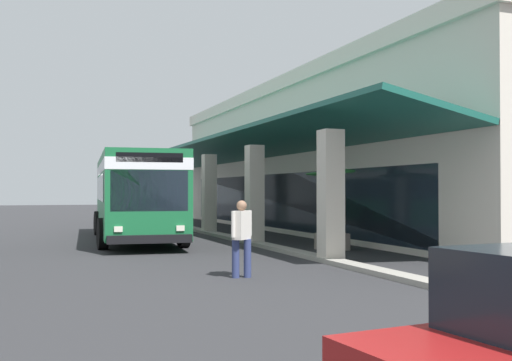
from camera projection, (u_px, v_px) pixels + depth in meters
name	position (u px, v px, depth m)	size (l,w,h in m)	color
ground	(305.00, 232.00, 27.62)	(120.00, 120.00, 0.00)	#2D2D30
curb_strip	(206.00, 232.00, 27.05)	(35.09, 0.50, 0.12)	#9E998E
plaza_building	(395.00, 159.00, 30.41)	(29.54, 16.65, 6.86)	beige
transit_bus	(135.00, 191.00, 23.33)	(11.37, 3.44, 3.34)	#196638
pedestrian	(242.00, 234.00, 13.15)	(0.49, 0.57, 1.64)	navy
potted_palm	(332.00, 228.00, 19.39)	(1.66, 1.59, 2.57)	gray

